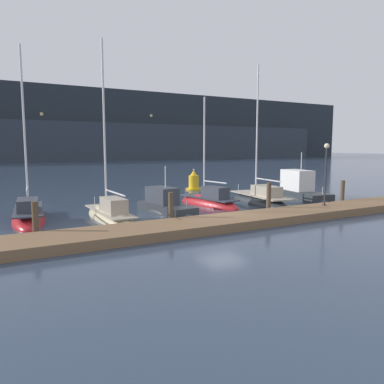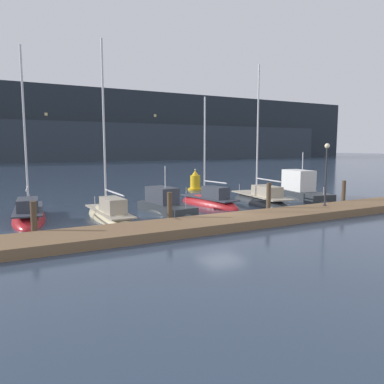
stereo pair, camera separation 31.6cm
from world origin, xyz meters
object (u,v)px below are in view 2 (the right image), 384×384
Objects in this scene: sailboat_berth_4 at (209,203)px; sailboat_berth_2 at (109,216)px; sailboat_berth_1 at (29,218)px; sailboat_berth_5 at (261,201)px; motorboat_berth_3 at (166,209)px; dock_lamppost at (326,164)px; motorboat_berth_6 at (301,194)px; channel_buoy at (195,182)px.

sailboat_berth_2 is at bearing -167.58° from sailboat_berth_4.
sailboat_berth_5 reaches higher than sailboat_berth_1.
sailboat_berth_4 is at bearing -0.84° from sailboat_berth_1.
sailboat_berth_1 is 0.96× the size of sailboat_berth_2.
sailboat_berth_4 is (4.01, 1.28, -0.09)m from motorboat_berth_3.
sailboat_berth_1 is 18.24m from dock_lamppost.
motorboat_berth_3 is 12.28m from motorboat_berth_6.
sailboat_berth_5 is (15.73, -1.30, 0.01)m from sailboat_berth_1.
dock_lamppost is (1.15, -4.97, 2.93)m from sailboat_berth_5.
sailboat_berth_2 is 15.78m from channel_buoy.
sailboat_berth_1 is 4.57m from sailboat_berth_2.
motorboat_berth_3 is 1.36× the size of dock_lamppost.
motorboat_berth_6 is at bearing 2.78° from motorboat_berth_3.
sailboat_berth_2 is at bearing -177.07° from sailboat_berth_5.
sailboat_berth_2 is 1.02× the size of sailboat_berth_5.
sailboat_berth_2 is at bearing 160.99° from dock_lamppost.
sailboat_berth_2 is 13.77m from dock_lamppost.
sailboat_berth_2 is 5.36× the size of channel_buoy.
sailboat_berth_4 is at bearing 12.42° from sailboat_berth_2.
dock_lamppost is (16.87, -6.27, 2.95)m from sailboat_berth_1.
sailboat_berth_1 is at bearing 159.61° from dock_lamppost.
sailboat_berth_4 is 0.78× the size of sailboat_berth_5.
sailboat_berth_5 is (3.78, -1.12, 0.02)m from sailboat_berth_4.
dock_lamppost is (1.15, -15.10, 2.33)m from channel_buoy.
sailboat_berth_2 reaches higher than motorboat_berth_3.
sailboat_berth_5 is at bearing -4.71° from sailboat_berth_1.
sailboat_berth_1 is at bearing 175.29° from sailboat_berth_5.
channel_buoy is at bearing 67.20° from sailboat_berth_4.
sailboat_berth_2 is 1.68× the size of motorboat_berth_6.
sailboat_berth_4 is at bearing 128.97° from dock_lamppost.
channel_buoy is 0.52× the size of dock_lamppost.
sailboat_berth_4 is at bearing -112.80° from channel_buoy.
dock_lamppost reaches higher than motorboat_berth_3.
sailboat_berth_2 is 2.77× the size of dock_lamppost.
channel_buoy is (0.00, 10.12, 0.61)m from sailboat_berth_5.
sailboat_berth_2 is 1.30× the size of sailboat_berth_4.
sailboat_berth_2 is 2.03× the size of motorboat_berth_3.
channel_buoy is at bearing 90.00° from sailboat_berth_5.
motorboat_berth_3 is 0.64× the size of sailboat_berth_4.
channel_buoy is (11.57, 10.72, 0.61)m from sailboat_berth_2.
sailboat_berth_2 is at bearing -24.44° from sailboat_berth_1.
sailboat_berth_1 is at bearing 169.64° from motorboat_berth_3.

